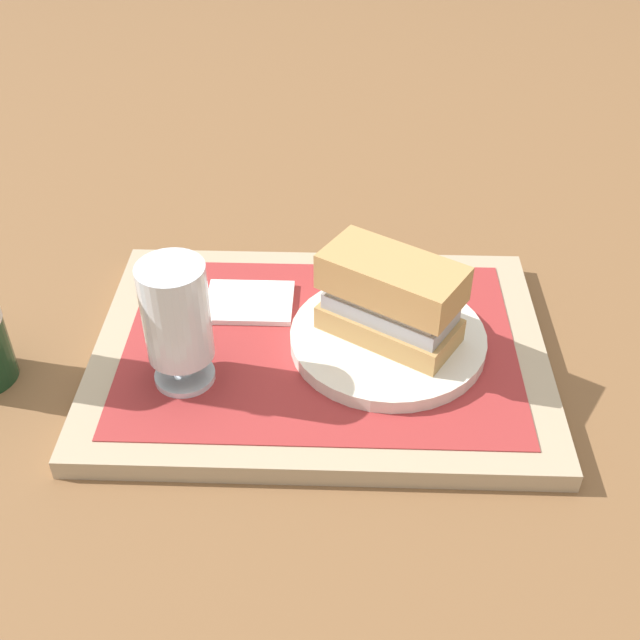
{
  "coord_description": "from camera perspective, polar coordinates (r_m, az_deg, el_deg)",
  "views": [
    {
      "loc": [
        -0.02,
        0.59,
        0.52
      ],
      "look_at": [
        0.0,
        0.0,
        0.05
      ],
      "focal_mm": 44.19,
      "sensor_mm": 36.0,
      "label": 1
    }
  ],
  "objects": [
    {
      "name": "sandwich",
      "position": [
        0.74,
        4.92,
        1.62
      ],
      "size": [
        0.14,
        0.12,
        0.08
      ],
      "rotation": [
        0.0,
        0.0,
        -0.56
      ],
      "color": "tan",
      "rests_on": "plate"
    },
    {
      "name": "napkin_folded",
      "position": [
        0.82,
        -5.13,
        1.3
      ],
      "size": [
        0.09,
        0.07,
        0.01
      ],
      "primitive_type": "cube",
      "color": "white",
      "rests_on": "placemat"
    },
    {
      "name": "tray",
      "position": [
        0.78,
        -0.0,
        -2.3
      ],
      "size": [
        0.44,
        0.32,
        0.02
      ],
      "primitive_type": "cube",
      "color": "tan",
      "rests_on": "ground_plane"
    },
    {
      "name": "placemat",
      "position": [
        0.77,
        -0.0,
        -1.71
      ],
      "size": [
        0.38,
        0.27,
        0.0
      ],
      "primitive_type": "cube",
      "color": "#9E2D2D",
      "rests_on": "tray"
    },
    {
      "name": "ground_plane",
      "position": [
        0.78,
        -0.0,
        -2.85
      ],
      "size": [
        3.0,
        3.0,
        0.0
      ],
      "primitive_type": "plane",
      "color": "brown"
    },
    {
      "name": "plate",
      "position": [
        0.77,
        4.93,
        -1.46
      ],
      "size": [
        0.19,
        0.19,
        0.01
      ],
      "primitive_type": "cylinder",
      "color": "silver",
      "rests_on": "placemat"
    },
    {
      "name": "beer_glass",
      "position": [
        0.7,
        -10.3,
        -0.09
      ],
      "size": [
        0.06,
        0.06,
        0.12
      ],
      "color": "silver",
      "rests_on": "placemat"
    }
  ]
}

